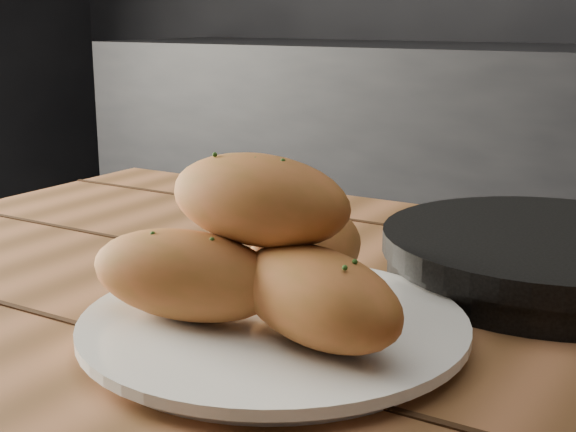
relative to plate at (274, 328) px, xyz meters
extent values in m
cube|color=black|center=(-0.20, 1.73, -0.31)|extent=(2.80, 0.60, 0.90)
cube|color=#9A5E3A|center=(0.18, 0.05, -0.03)|extent=(1.47, 0.84, 0.04)
cylinder|color=brown|center=(-0.47, 0.40, -0.40)|extent=(0.07, 0.07, 0.71)
cylinder|color=white|center=(0.00, 0.00, 0.00)|extent=(0.26, 0.26, 0.01)
cylinder|color=white|center=(0.00, 0.00, 0.00)|extent=(0.29, 0.29, 0.01)
ellipsoid|color=#AF5930|center=(-0.05, -0.03, 0.04)|extent=(0.16, 0.09, 0.07)
ellipsoid|color=#AF5930|center=(0.05, -0.02, 0.04)|extent=(0.16, 0.12, 0.07)
ellipsoid|color=#AF5930|center=(0.00, 0.05, 0.04)|extent=(0.07, 0.15, 0.07)
ellipsoid|color=#AF5930|center=(-0.01, 0.00, 0.10)|extent=(0.15, 0.08, 0.07)
cylinder|color=black|center=(0.14, 0.24, 0.01)|extent=(0.29, 0.29, 0.03)
cylinder|color=black|center=(0.14, 0.24, 0.03)|extent=(0.30, 0.30, 0.02)
camera|label=1|loc=(0.30, -0.46, 0.22)|focal=50.00mm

